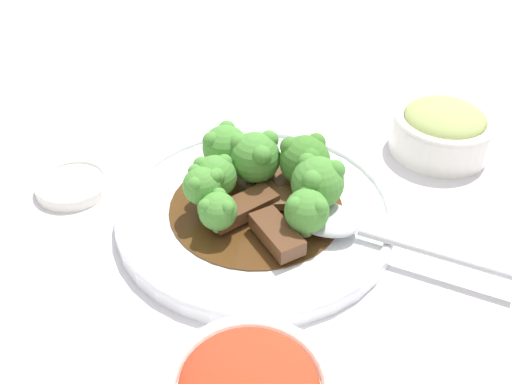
{
  "coord_description": "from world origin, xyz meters",
  "views": [
    {
      "loc": [
        -0.12,
        0.42,
        0.39
      ],
      "look_at": [
        0.0,
        0.0,
        0.03
      ],
      "focal_mm": 42.0,
      "sensor_mm": 36.0,
      "label": 1
    }
  ],
  "objects_px": {
    "beef_strip_2": "(281,172)",
    "broccoli_floret_7": "(225,147)",
    "broccoli_floret_2": "(202,186)",
    "broccoli_floret_1": "(218,210)",
    "broccoli_floret_6": "(305,160)",
    "sauce_dish": "(72,184)",
    "broccoli_floret_3": "(214,177)",
    "beef_strip_1": "(277,234)",
    "broccoli_floret_5": "(317,182)",
    "broccoli_floret_0": "(255,156)",
    "serving_spoon": "(337,223)",
    "side_bowl_appetizer": "(442,129)",
    "beef_strip_0": "(276,195)",
    "beef_strip_3": "(243,208)",
    "main_plate": "(256,211)",
    "broccoli_floret_4": "(307,210)"
  },
  "relations": [
    {
      "from": "broccoli_floret_4",
      "to": "serving_spoon",
      "type": "relative_size",
      "value": 0.22
    },
    {
      "from": "beef_strip_0",
      "to": "beef_strip_1",
      "type": "distance_m",
      "value": 0.06
    },
    {
      "from": "beef_strip_1",
      "to": "serving_spoon",
      "type": "distance_m",
      "value": 0.06
    },
    {
      "from": "broccoli_floret_4",
      "to": "beef_strip_3",
      "type": "bearing_deg",
      "value": -9.1
    },
    {
      "from": "side_bowl_appetizer",
      "to": "beef_strip_1",
      "type": "bearing_deg",
      "value": 57.9
    },
    {
      "from": "main_plate",
      "to": "beef_strip_0",
      "type": "xyz_separation_m",
      "value": [
        -0.02,
        -0.01,
        0.01
      ]
    },
    {
      "from": "main_plate",
      "to": "sauce_dish",
      "type": "xyz_separation_m",
      "value": [
        0.19,
        0.01,
        -0.0
      ]
    },
    {
      "from": "beef_strip_2",
      "to": "sauce_dish",
      "type": "bearing_deg",
      "value": 15.35
    },
    {
      "from": "broccoli_floret_6",
      "to": "sauce_dish",
      "type": "height_order",
      "value": "broccoli_floret_6"
    },
    {
      "from": "beef_strip_1",
      "to": "broccoli_floret_7",
      "type": "bearing_deg",
      "value": -48.09
    },
    {
      "from": "beef_strip_0",
      "to": "broccoli_floret_0",
      "type": "bearing_deg",
      "value": -35.79
    },
    {
      "from": "broccoli_floret_6",
      "to": "beef_strip_2",
      "type": "bearing_deg",
      "value": -23.25
    },
    {
      "from": "serving_spoon",
      "to": "main_plate",
      "type": "bearing_deg",
      "value": -8.6
    },
    {
      "from": "broccoli_floret_6",
      "to": "broccoli_floret_5",
      "type": "bearing_deg",
      "value": 121.75
    },
    {
      "from": "broccoli_floret_0",
      "to": "broccoli_floret_4",
      "type": "bearing_deg",
      "value": 137.58
    },
    {
      "from": "beef_strip_1",
      "to": "broccoli_floret_6",
      "type": "relative_size",
      "value": 1.04
    },
    {
      "from": "serving_spoon",
      "to": "broccoli_floret_4",
      "type": "bearing_deg",
      "value": 27.89
    },
    {
      "from": "beef_strip_3",
      "to": "broccoli_floret_7",
      "type": "bearing_deg",
      "value": -58.38
    },
    {
      "from": "broccoli_floret_7",
      "to": "broccoli_floret_6",
      "type": "bearing_deg",
      "value": 178.96
    },
    {
      "from": "broccoli_floret_5",
      "to": "serving_spoon",
      "type": "bearing_deg",
      "value": 139.13
    },
    {
      "from": "main_plate",
      "to": "side_bowl_appetizer",
      "type": "xyz_separation_m",
      "value": [
        -0.16,
        -0.17,
        0.02
      ]
    },
    {
      "from": "broccoli_floret_0",
      "to": "broccoli_floret_3",
      "type": "distance_m",
      "value": 0.05
    },
    {
      "from": "broccoli_floret_1",
      "to": "broccoli_floret_5",
      "type": "xyz_separation_m",
      "value": [
        -0.08,
        -0.05,
        0.01
      ]
    },
    {
      "from": "beef_strip_1",
      "to": "sauce_dish",
      "type": "bearing_deg",
      "value": -8.94
    },
    {
      "from": "broccoli_floret_0",
      "to": "sauce_dish",
      "type": "bearing_deg",
      "value": 12.15
    },
    {
      "from": "broccoli_floret_5",
      "to": "broccoli_floret_7",
      "type": "bearing_deg",
      "value": -17.54
    },
    {
      "from": "beef_strip_0",
      "to": "beef_strip_2",
      "type": "distance_m",
      "value": 0.04
    },
    {
      "from": "beef_strip_2",
      "to": "side_bowl_appetizer",
      "type": "height_order",
      "value": "side_bowl_appetizer"
    },
    {
      "from": "broccoli_floret_3",
      "to": "sauce_dish",
      "type": "relative_size",
      "value": 0.6
    },
    {
      "from": "beef_strip_3",
      "to": "broccoli_floret_3",
      "type": "xyz_separation_m",
      "value": [
        0.03,
        -0.01,
        0.02
      ]
    },
    {
      "from": "broccoli_floret_1",
      "to": "broccoli_floret_3",
      "type": "xyz_separation_m",
      "value": [
        0.02,
        -0.04,
        0.0
      ]
    },
    {
      "from": "beef_strip_0",
      "to": "broccoli_floret_0",
      "type": "height_order",
      "value": "broccoli_floret_0"
    },
    {
      "from": "beef_strip_0",
      "to": "side_bowl_appetizer",
      "type": "bearing_deg",
      "value": -133.56
    },
    {
      "from": "broccoli_floret_7",
      "to": "broccoli_floret_1",
      "type": "bearing_deg",
      "value": 103.5
    },
    {
      "from": "beef_strip_3",
      "to": "serving_spoon",
      "type": "height_order",
      "value": "same"
    },
    {
      "from": "beef_strip_2",
      "to": "broccoli_floret_6",
      "type": "height_order",
      "value": "broccoli_floret_6"
    },
    {
      "from": "serving_spoon",
      "to": "side_bowl_appetizer",
      "type": "xyz_separation_m",
      "value": [
        -0.08,
        -0.18,
        0.0
      ]
    },
    {
      "from": "broccoli_floret_3",
      "to": "broccoli_floret_7",
      "type": "bearing_deg",
      "value": -86.33
    },
    {
      "from": "broccoli_floret_5",
      "to": "broccoli_floret_0",
      "type": "bearing_deg",
      "value": -19.75
    },
    {
      "from": "broccoli_floret_0",
      "to": "serving_spoon",
      "type": "height_order",
      "value": "broccoli_floret_0"
    },
    {
      "from": "beef_strip_3",
      "to": "main_plate",
      "type": "bearing_deg",
      "value": -117.73
    },
    {
      "from": "broccoli_floret_2",
      "to": "broccoli_floret_1",
      "type": "bearing_deg",
      "value": 138.04
    },
    {
      "from": "beef_strip_3",
      "to": "side_bowl_appetizer",
      "type": "bearing_deg",
      "value": -132.92
    },
    {
      "from": "broccoli_floret_5",
      "to": "broccoli_floret_6",
      "type": "relative_size",
      "value": 0.99
    },
    {
      "from": "broccoli_floret_3",
      "to": "broccoli_floret_6",
      "type": "distance_m",
      "value": 0.09
    },
    {
      "from": "broccoli_floret_6",
      "to": "broccoli_floret_7",
      "type": "distance_m",
      "value": 0.08
    },
    {
      "from": "beef_strip_1",
      "to": "broccoli_floret_5",
      "type": "distance_m",
      "value": 0.06
    },
    {
      "from": "beef_strip_2",
      "to": "broccoli_floret_7",
      "type": "relative_size",
      "value": 1.04
    },
    {
      "from": "broccoli_floret_7",
      "to": "serving_spoon",
      "type": "xyz_separation_m",
      "value": [
        -0.12,
        0.05,
        -0.03
      ]
    },
    {
      "from": "broccoli_floret_3",
      "to": "broccoli_floret_7",
      "type": "distance_m",
      "value": 0.04
    }
  ]
}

